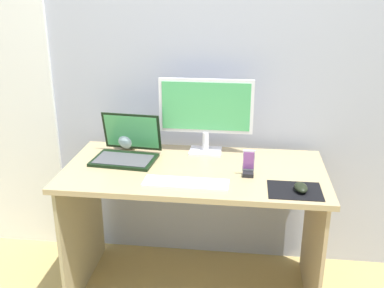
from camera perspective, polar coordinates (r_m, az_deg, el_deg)
ground_plane at (r=2.73m, az=0.27°, el=-17.85°), size 8.00×8.00×0.00m
wall_back at (r=2.60m, az=1.41°, el=10.56°), size 6.00×0.04×2.50m
desk at (r=2.41m, az=0.29°, el=-6.66°), size 1.36×0.68×0.76m
monitor at (r=2.49m, az=1.77°, el=4.20°), size 0.52×0.14×0.42m
laptop at (r=2.48m, az=-8.29°, el=-0.77°), size 0.36×0.31×0.23m
fishbowl at (r=2.63m, az=-8.11°, el=0.91°), size 0.14×0.14×0.14m
keyboard_external at (r=2.17m, az=-0.78°, el=-4.97°), size 0.42×0.13×0.01m
mousepad at (r=2.16m, az=12.93°, el=-5.77°), size 0.25×0.20×0.00m
mouse at (r=2.15m, az=13.68°, el=-5.39°), size 0.07×0.11×0.04m
phone_in_dock at (r=2.26m, az=7.18°, el=-2.86°), size 0.06×0.06×0.14m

